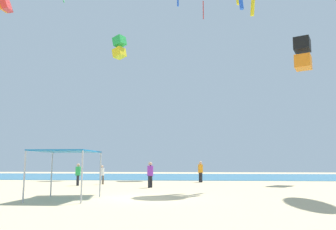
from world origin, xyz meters
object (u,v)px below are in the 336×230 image
object	(u,v)px
person_leftmost	(102,173)
kite_box_green	(119,47)
person_central	(150,172)
person_rightmost	(78,173)
person_near_tent	(200,170)
canopy_tent	(66,153)
kite_box_black	(303,54)

from	to	relation	value
person_leftmost	kite_box_green	distance (m)	18.47
person_central	person_rightmost	distance (m)	6.20
kite_box_green	person_leftmost	bearing A→B (deg)	34.47
person_near_tent	person_rightmost	xyz separation A→B (m)	(-9.54, -5.80, -0.12)
person_leftmost	kite_box_green	size ratio (longest dim) A/B	0.57
person_near_tent	person_leftmost	xyz separation A→B (m)	(-8.15, -4.00, -0.20)
person_near_tent	person_central	distance (m)	8.45
person_rightmost	kite_box_green	world-z (taller)	kite_box_green
canopy_tent	person_central	world-z (taller)	canopy_tent
kite_box_green	person_rightmost	bearing A→B (deg)	27.30
person_rightmost	person_near_tent	bearing A→B (deg)	92.72
canopy_tent	kite_box_green	distance (m)	27.02
person_near_tent	kite_box_green	bearing A→B (deg)	-154.26
canopy_tent	kite_box_green	xyz separation A→B (m)	(-3.07, 23.20, 13.51)
person_central	person_rightmost	world-z (taller)	person_central
person_central	kite_box_green	world-z (taller)	kite_box_green
person_rightmost	kite_box_green	size ratio (longest dim) A/B	0.61
canopy_tent	person_leftmost	bearing A→B (deg)	97.89
kite_box_black	person_near_tent	bearing A→B (deg)	-156.66
canopy_tent	person_rightmost	xyz separation A→B (m)	(-3.08, 10.38, -1.15)
canopy_tent	person_central	size ratio (longest dim) A/B	1.59
person_rightmost	person_leftmost	bearing A→B (deg)	113.66
person_central	kite_box_black	size ratio (longest dim) A/B	0.60
canopy_tent	person_central	bearing A→B (deg)	71.57
canopy_tent	person_central	xyz separation A→B (m)	(2.85, 8.54, -1.10)
person_near_tent	kite_box_green	world-z (taller)	kite_box_green
person_central	kite_box_black	bearing A→B (deg)	-40.34
canopy_tent	person_leftmost	distance (m)	12.35
person_leftmost	person_central	size ratio (longest dim) A/B	0.87
canopy_tent	person_leftmost	size ratio (longest dim) A/B	1.82
person_near_tent	kite_box_green	xyz separation A→B (m)	(-9.53, 7.02, 14.54)
kite_box_green	canopy_tent	bearing A→B (deg)	34.87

